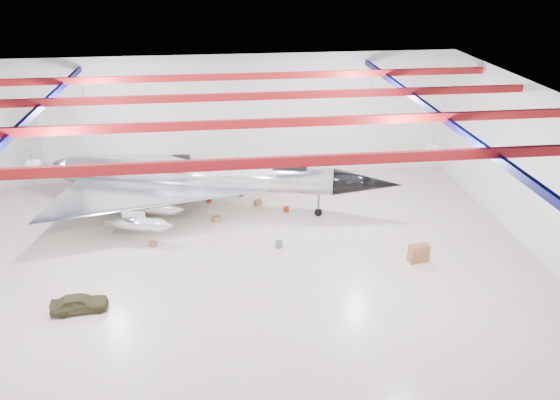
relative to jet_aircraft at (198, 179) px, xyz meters
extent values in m
plane|color=#B7A891|center=(2.82, -8.22, -2.64)|extent=(40.00, 40.00, 0.00)
plane|color=silver|center=(2.82, 6.78, 2.86)|extent=(40.00, 0.00, 40.00)
plane|color=silver|center=(22.82, -8.22, 2.86)|extent=(0.00, 30.00, 30.00)
plane|color=#0A0F38|center=(2.82, -8.22, 8.36)|extent=(40.00, 40.00, 0.00)
cube|color=maroon|center=(2.82, -17.22, 7.76)|extent=(39.50, 0.25, 0.50)
cube|color=maroon|center=(2.82, -11.22, 7.76)|extent=(39.50, 0.25, 0.50)
cube|color=maroon|center=(2.82, -5.22, 7.76)|extent=(39.50, 0.25, 0.50)
cube|color=maroon|center=(2.82, 0.78, 7.76)|extent=(39.50, 0.25, 0.50)
cube|color=#0D0D51|center=(-9.18, -8.22, 7.46)|extent=(0.25, 29.50, 0.40)
cube|color=#0D0D51|center=(14.82, -8.22, 7.46)|extent=(0.25, 29.50, 0.40)
cube|color=silver|center=(-7.18, -14.22, 7.06)|extent=(0.55, 0.55, 0.25)
cube|color=silver|center=(12.82, -14.22, 7.06)|extent=(0.55, 0.55, 0.25)
cube|color=silver|center=(-7.18, -2.22, 7.06)|extent=(0.55, 0.55, 0.25)
cube|color=silver|center=(12.82, -2.22, 7.06)|extent=(0.55, 0.55, 0.25)
cylinder|color=silver|center=(0.06, -0.01, 0.31)|extent=(20.94, 7.13, 2.11)
cone|color=black|center=(12.83, -3.19, 0.31)|extent=(5.62, 3.31, 2.11)
cone|color=silver|center=(-11.69, 2.91, 0.31)|extent=(3.57, 2.81, 2.11)
cube|color=silver|center=(-10.67, 2.66, 3.04)|extent=(2.89, 0.83, 4.74)
cube|color=black|center=(7.21, -1.79, 1.41)|extent=(2.45, 1.38, 0.53)
cylinder|color=silver|center=(-4.41, -4.87, -1.17)|extent=(4.11, 1.89, 0.95)
cylinder|color=silver|center=(-3.77, -2.32, -1.17)|extent=(4.11, 1.89, 0.95)
cylinder|color=silver|center=(-2.25, 3.81, -1.17)|extent=(4.11, 1.89, 0.95)
cylinder|color=silver|center=(-1.61, 6.37, -1.17)|extent=(4.11, 1.89, 0.95)
cylinder|color=#59595B|center=(9.25, -2.30, -1.69)|extent=(0.19, 0.19, 1.90)
cylinder|color=black|center=(9.25, -2.30, -2.35)|extent=(0.63, 0.37, 0.59)
cylinder|color=#59595B|center=(-4.67, -1.55, -1.69)|extent=(0.19, 0.19, 1.90)
cylinder|color=black|center=(-4.67, -1.55, -2.35)|extent=(0.63, 0.37, 0.59)
cylinder|color=#59595B|center=(-3.39, 3.56, -1.69)|extent=(0.19, 0.19, 1.90)
cylinder|color=black|center=(-3.39, 3.56, -2.35)|extent=(0.63, 0.37, 0.59)
imported|color=#3B371D|center=(-6.69, -12.81, -2.09)|extent=(3.33, 1.62, 1.09)
cube|color=brown|center=(14.64, -9.84, -2.03)|extent=(1.42, 0.88, 1.21)
cube|color=olive|center=(-3.20, -5.61, -2.48)|extent=(0.58, 0.52, 0.33)
cube|color=maroon|center=(0.73, 1.32, -2.50)|extent=(0.44, 0.37, 0.28)
cylinder|color=#59595B|center=(5.62, -6.82, -2.41)|extent=(0.57, 0.57, 0.46)
cube|color=olive|center=(4.73, 0.22, -2.43)|extent=(0.71, 0.63, 0.42)
cube|color=#59595B|center=(-5.57, -2.60, -2.51)|extent=(0.44, 0.40, 0.26)
cylinder|color=maroon|center=(6.85, -1.24, -2.44)|extent=(0.45, 0.45, 0.40)
cube|color=olive|center=(1.31, -2.38, -2.43)|extent=(0.73, 0.65, 0.43)
cylinder|color=#59595B|center=(3.48, 2.20, -2.45)|extent=(0.52, 0.52, 0.38)
camera|label=1|loc=(1.71, -39.95, 16.55)|focal=35.00mm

